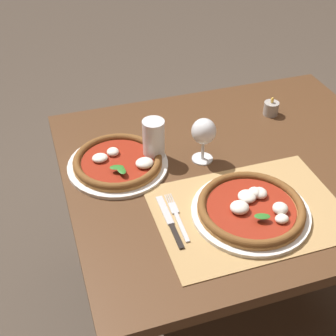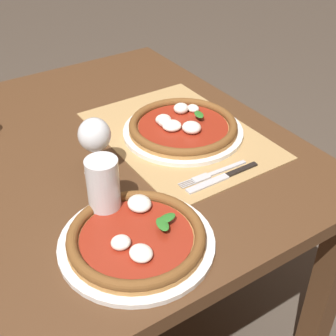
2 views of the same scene
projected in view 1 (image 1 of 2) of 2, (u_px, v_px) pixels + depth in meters
The scene contains 10 objects.
ground_plane at pixel (223, 301), 1.99m from camera, with size 24.00×24.00×0.00m, color #473D33.
dining_table at pixel (236, 189), 1.59m from camera, with size 1.13×0.98×0.74m.
paper_placemat at pixel (249, 211), 1.35m from camera, with size 0.54×0.39×0.00m, color #A88451.
pizza_near at pixel (251, 208), 1.33m from camera, with size 0.34×0.34×0.05m.
pizza_far at pixel (118, 162), 1.51m from camera, with size 0.33×0.33×0.05m.
wine_glass at pixel (204, 133), 1.48m from camera, with size 0.08×0.08×0.16m.
pint_glass at pixel (154, 141), 1.51m from camera, with size 0.07×0.07×0.15m.
fork at pixel (177, 216), 1.33m from camera, with size 0.02×0.20×0.00m.
knife at pixel (170, 221), 1.32m from camera, with size 0.02×0.22×0.01m.
votive_candle at pixel (271, 109), 1.76m from camera, with size 0.06×0.06×0.07m.
Camera 1 is at (-0.59, -1.07, 1.68)m, focal length 50.00 mm.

